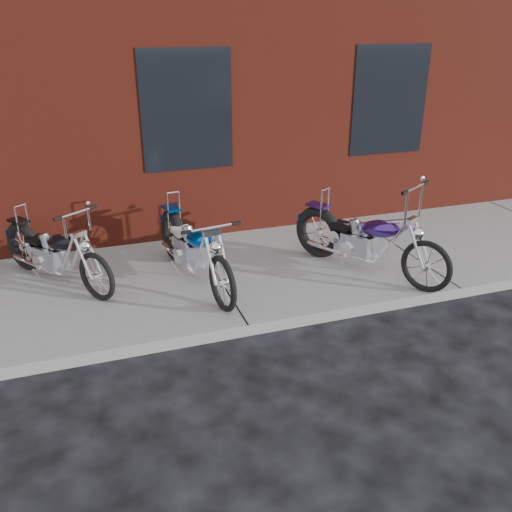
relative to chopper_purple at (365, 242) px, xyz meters
name	(u,v)px	position (x,y,z in m)	size (l,w,h in m)	color
ground	(248,336)	(-2.01, -0.91, -0.60)	(120.00, 120.00, 0.00)	black
sidewalk	(216,278)	(-2.01, 0.59, -0.52)	(22.00, 3.00, 0.15)	#A5A19C
chopper_purple	(365,242)	(0.00, 0.00, 0.00)	(1.33, 2.21, 1.39)	black
chopper_blue	(194,251)	(-2.34, 0.47, 0.00)	(0.68, 2.46, 1.07)	black
chopper_third	(55,255)	(-4.13, 1.00, -0.04)	(1.41, 1.90, 1.15)	black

